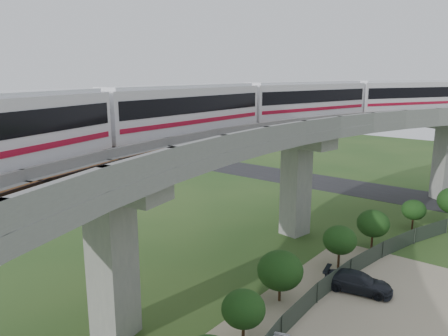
# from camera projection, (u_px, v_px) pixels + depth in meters

# --- Properties ---
(ground) EXTENTS (160.00, 160.00, 0.00)m
(ground) POSITION_uv_depth(u_px,v_px,m) (217.00, 268.00, 33.97)
(ground) COLOR #26491D
(ground) RESTS_ON ground
(asphalt_road) EXTENTS (60.00, 8.00, 0.03)m
(asphalt_road) POSITION_uv_depth(u_px,v_px,m) (362.00, 189.00, 56.94)
(asphalt_road) COLOR #232326
(asphalt_road) RESTS_ON ground
(viaduct) EXTENTS (19.58, 73.98, 11.40)m
(viaduct) POSITION_uv_depth(u_px,v_px,m) (261.00, 160.00, 29.70)
(viaduct) COLOR #99968E
(viaduct) RESTS_ON ground
(metro_train) EXTENTS (13.37, 61.03, 3.64)m
(metro_train) POSITION_uv_depth(u_px,v_px,m) (268.00, 105.00, 35.34)
(metro_train) COLOR white
(metro_train) RESTS_ON ground
(fence) EXTENTS (3.87, 38.73, 1.50)m
(fence) POSITION_uv_depth(u_px,v_px,m) (335.00, 299.00, 27.90)
(fence) COLOR #2D382D
(fence) RESTS_ON ground
(tree_1) EXTENTS (2.28, 2.28, 2.96)m
(tree_1) POSITION_uv_depth(u_px,v_px,m) (414.00, 210.00, 41.96)
(tree_1) COLOR #382314
(tree_1) RESTS_ON ground
(tree_2) EXTENTS (2.72, 2.72, 3.55)m
(tree_2) POSITION_uv_depth(u_px,v_px,m) (373.00, 223.00, 36.97)
(tree_2) COLOR #382314
(tree_2) RESTS_ON ground
(tree_3) EXTENTS (2.58, 2.58, 3.49)m
(tree_3) POSITION_uv_depth(u_px,v_px,m) (340.00, 240.00, 33.34)
(tree_3) COLOR #382314
(tree_3) RESTS_ON ground
(tree_4) EXTENTS (3.04, 3.04, 3.51)m
(tree_4) POSITION_uv_depth(u_px,v_px,m) (280.00, 270.00, 28.62)
(tree_4) COLOR #382314
(tree_4) RESTS_ON ground
(tree_5) EXTENTS (2.47, 2.47, 3.20)m
(tree_5) POSITION_uv_depth(u_px,v_px,m) (243.00, 309.00, 24.09)
(tree_5) COLOR #382314
(tree_5) RESTS_ON ground
(car_dark) EXTENTS (4.94, 2.81, 1.35)m
(car_dark) POSITION_uv_depth(u_px,v_px,m) (358.00, 282.00, 30.22)
(car_dark) COLOR black
(car_dark) RESTS_ON dirt_lot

